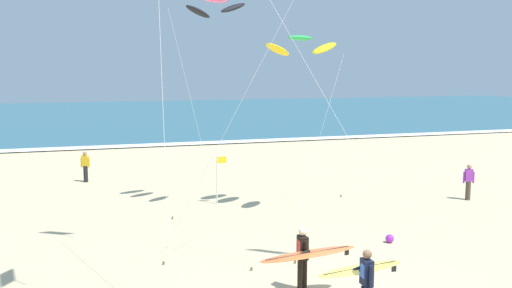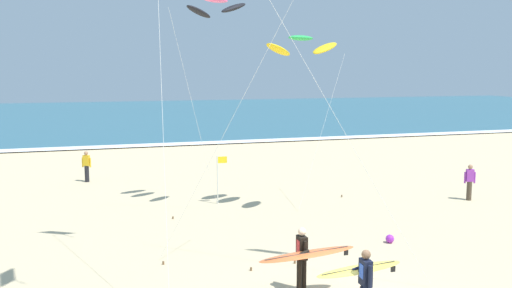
{
  "view_description": "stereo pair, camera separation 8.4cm",
  "coord_description": "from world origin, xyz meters",
  "px_view_note": "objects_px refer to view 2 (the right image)",
  "views": [
    {
      "loc": [
        -5.57,
        -11.18,
        5.68
      ],
      "look_at": [
        -0.43,
        5.33,
        3.32
      ],
      "focal_mm": 38.01,
      "sensor_mm": 36.0,
      "label": 1
    },
    {
      "loc": [
        -5.49,
        -11.21,
        5.68
      ],
      "look_at": [
        -0.43,
        5.33,
        3.32
      ],
      "focal_mm": 38.01,
      "sensor_mm": 36.0,
      "label": 2
    }
  ],
  "objects_px": {
    "bystander_yellow_top": "(87,166)",
    "lifeguard_flag": "(219,175)",
    "surfer_trailing": "(305,255)",
    "bystander_purple_top": "(470,182)",
    "beach_ball": "(390,239)",
    "kite_arc_rose_distant": "(215,7)",
    "surfer_lead": "(362,276)",
    "kite_arc_emerald_high": "(301,46)"
  },
  "relations": [
    {
      "from": "bystander_purple_top",
      "to": "kite_arc_rose_distant",
      "type": "bearing_deg",
      "value": 170.09
    },
    {
      "from": "kite_arc_emerald_high",
      "to": "lifeguard_flag",
      "type": "height_order",
      "value": "kite_arc_emerald_high"
    },
    {
      "from": "bystander_yellow_top",
      "to": "lifeguard_flag",
      "type": "height_order",
      "value": "lifeguard_flag"
    },
    {
      "from": "surfer_lead",
      "to": "lifeguard_flag",
      "type": "height_order",
      "value": "lifeguard_flag"
    },
    {
      "from": "surfer_lead",
      "to": "lifeguard_flag",
      "type": "relative_size",
      "value": 1.0
    },
    {
      "from": "surfer_trailing",
      "to": "bystander_yellow_top",
      "type": "relative_size",
      "value": 1.61
    },
    {
      "from": "kite_arc_rose_distant",
      "to": "lifeguard_flag",
      "type": "distance_m",
      "value": 6.93
    },
    {
      "from": "kite_arc_rose_distant",
      "to": "bystander_purple_top",
      "type": "bearing_deg",
      "value": -9.91
    },
    {
      "from": "surfer_lead",
      "to": "beach_ball",
      "type": "bearing_deg",
      "value": 52.98
    },
    {
      "from": "kite_arc_emerald_high",
      "to": "lifeguard_flag",
      "type": "relative_size",
      "value": 3.34
    },
    {
      "from": "kite_arc_rose_distant",
      "to": "beach_ball",
      "type": "xyz_separation_m",
      "value": [
        4.44,
        -6.16,
        -8.02
      ]
    },
    {
      "from": "bystander_yellow_top",
      "to": "surfer_lead",
      "type": "bearing_deg",
      "value": -71.36
    },
    {
      "from": "surfer_lead",
      "to": "bystander_yellow_top",
      "type": "height_order",
      "value": "surfer_lead"
    },
    {
      "from": "kite_arc_emerald_high",
      "to": "kite_arc_rose_distant",
      "type": "relative_size",
      "value": 0.82
    },
    {
      "from": "bystander_yellow_top",
      "to": "lifeguard_flag",
      "type": "bearing_deg",
      "value": -49.98
    },
    {
      "from": "bystander_purple_top",
      "to": "lifeguard_flag",
      "type": "relative_size",
      "value": 0.76
    },
    {
      "from": "surfer_lead",
      "to": "surfer_trailing",
      "type": "bearing_deg",
      "value": 113.63
    },
    {
      "from": "bystander_yellow_top",
      "to": "lifeguard_flag",
      "type": "distance_m",
      "value": 8.45
    },
    {
      "from": "kite_arc_rose_distant",
      "to": "lifeguard_flag",
      "type": "xyz_separation_m",
      "value": [
        0.23,
        0.69,
        -6.89
      ]
    },
    {
      "from": "bystander_purple_top",
      "to": "kite_arc_emerald_high",
      "type": "bearing_deg",
      "value": 177.25
    },
    {
      "from": "surfer_trailing",
      "to": "lifeguard_flag",
      "type": "bearing_deg",
      "value": 89.56
    },
    {
      "from": "surfer_trailing",
      "to": "bystander_purple_top",
      "type": "height_order",
      "value": "surfer_trailing"
    },
    {
      "from": "beach_ball",
      "to": "kite_arc_emerald_high",
      "type": "bearing_deg",
      "value": 106.8
    },
    {
      "from": "kite_arc_emerald_high",
      "to": "lifeguard_flag",
      "type": "distance_m",
      "value": 6.45
    },
    {
      "from": "kite_arc_rose_distant",
      "to": "bystander_purple_top",
      "type": "xyz_separation_m",
      "value": [
        10.91,
        -1.91,
        -7.35
      ]
    },
    {
      "from": "bystander_purple_top",
      "to": "beach_ball",
      "type": "relative_size",
      "value": 5.68
    },
    {
      "from": "lifeguard_flag",
      "to": "bystander_purple_top",
      "type": "bearing_deg",
      "value": -13.65
    },
    {
      "from": "kite_arc_rose_distant",
      "to": "surfer_lead",
      "type": "bearing_deg",
      "value": -85.35
    },
    {
      "from": "surfer_trailing",
      "to": "kite_arc_rose_distant",
      "type": "xyz_separation_m",
      "value": [
        -0.15,
        9.2,
        7.11
      ]
    },
    {
      "from": "surfer_lead",
      "to": "surfer_trailing",
      "type": "height_order",
      "value": "same"
    },
    {
      "from": "kite_arc_rose_distant",
      "to": "surfer_trailing",
      "type": "bearing_deg",
      "value": -89.05
    },
    {
      "from": "surfer_lead",
      "to": "kite_arc_rose_distant",
      "type": "height_order",
      "value": "kite_arc_rose_distant"
    },
    {
      "from": "bystander_purple_top",
      "to": "bystander_yellow_top",
      "type": "height_order",
      "value": "same"
    },
    {
      "from": "kite_arc_emerald_high",
      "to": "bystander_purple_top",
      "type": "relative_size",
      "value": 4.41
    },
    {
      "from": "bystander_purple_top",
      "to": "beach_ball",
      "type": "xyz_separation_m",
      "value": [
        -6.47,
        -4.25,
        -0.67
      ]
    },
    {
      "from": "bystander_purple_top",
      "to": "beach_ball",
      "type": "height_order",
      "value": "bystander_purple_top"
    },
    {
      "from": "kite_arc_emerald_high",
      "to": "beach_ball",
      "type": "bearing_deg",
      "value": -73.2
    },
    {
      "from": "surfer_trailing",
      "to": "kite_arc_emerald_high",
      "type": "xyz_separation_m",
      "value": [
        2.89,
        7.67,
        5.58
      ]
    },
    {
      "from": "surfer_lead",
      "to": "bystander_purple_top",
      "type": "distance_m",
      "value": 13.45
    },
    {
      "from": "surfer_lead",
      "to": "bystander_yellow_top",
      "type": "bearing_deg",
      "value": 108.64
    },
    {
      "from": "surfer_trailing",
      "to": "bystander_purple_top",
      "type": "distance_m",
      "value": 13.0
    },
    {
      "from": "surfer_lead",
      "to": "kite_arc_rose_distant",
      "type": "distance_m",
      "value": 13.02
    }
  ]
}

